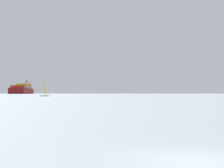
# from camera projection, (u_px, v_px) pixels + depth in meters

# --- Properties ---
(ground_plane) EXTENTS (4000.00, 4000.00, 0.00)m
(ground_plane) POSITION_uv_depth(u_px,v_px,m) (196.00, 161.00, 10.20)
(ground_plane) COLOR #9EA8B2
(cargo_ship) EXTENTS (69.75, 218.10, 35.27)m
(cargo_ship) POSITION_uv_depth(u_px,v_px,m) (23.00, 90.00, 773.88)
(cargo_ship) COLOR maroon
(cargo_ship) RESTS_ON ground_plane
(small_sailboat) EXTENTS (3.29, 9.85, 10.45)m
(small_sailboat) POSITION_uv_depth(u_px,v_px,m) (44.00, 95.00, 197.77)
(small_sailboat) COLOR white
(small_sailboat) RESTS_ON ground_plane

